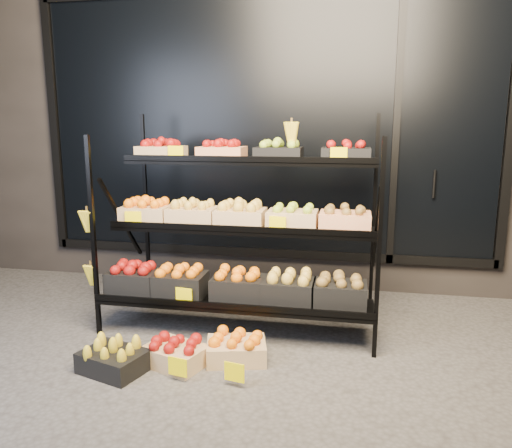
% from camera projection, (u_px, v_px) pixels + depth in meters
% --- Properties ---
extents(ground, '(24.00, 24.00, 0.00)m').
position_uv_depth(ground, '(223.00, 355.00, 3.45)').
color(ground, '#514F4C').
rests_on(ground, ground).
extents(building, '(6.00, 2.08, 3.50)m').
position_uv_depth(building, '(280.00, 108.00, 5.60)').
color(building, '#2D2826').
rests_on(building, ground).
extents(display_rack, '(2.18, 1.02, 1.71)m').
position_uv_depth(display_rack, '(240.00, 227.00, 3.88)').
color(display_rack, black).
rests_on(display_rack, ground).
extents(tag_floor_a, '(0.13, 0.01, 0.12)m').
position_uv_depth(tag_floor_a, '(178.00, 373.00, 3.09)').
color(tag_floor_a, '#FFE900').
rests_on(tag_floor_a, ground).
extents(tag_floor_b, '(0.13, 0.01, 0.12)m').
position_uv_depth(tag_floor_b, '(234.00, 378.00, 3.02)').
color(tag_floor_b, '#FFE900').
rests_on(tag_floor_b, ground).
extents(floor_crate_left, '(0.46, 0.40, 0.20)m').
position_uv_depth(floor_crate_left, '(175.00, 352.00, 3.30)').
color(floor_crate_left, tan).
rests_on(floor_crate_left, ground).
extents(floor_crate_midleft, '(0.47, 0.40, 0.20)m').
position_uv_depth(floor_crate_midleft, '(113.00, 358.00, 3.22)').
color(floor_crate_midleft, black).
rests_on(floor_crate_midleft, ground).
extents(floor_crate_midright, '(0.45, 0.38, 0.20)m').
position_uv_depth(floor_crate_midright, '(236.00, 347.00, 3.37)').
color(floor_crate_midright, tan).
rests_on(floor_crate_midright, ground).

